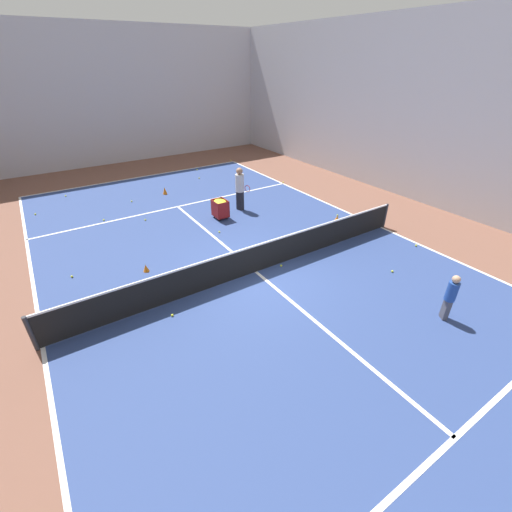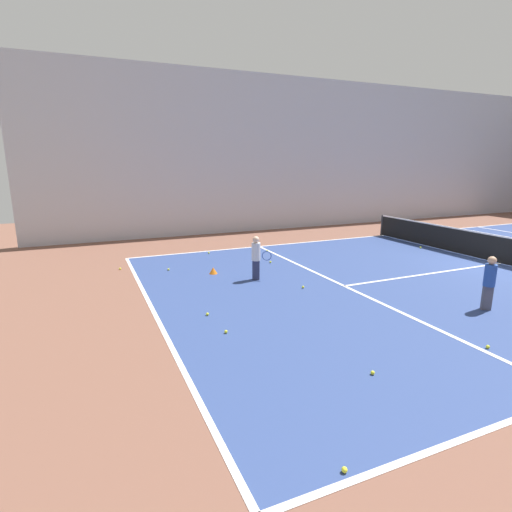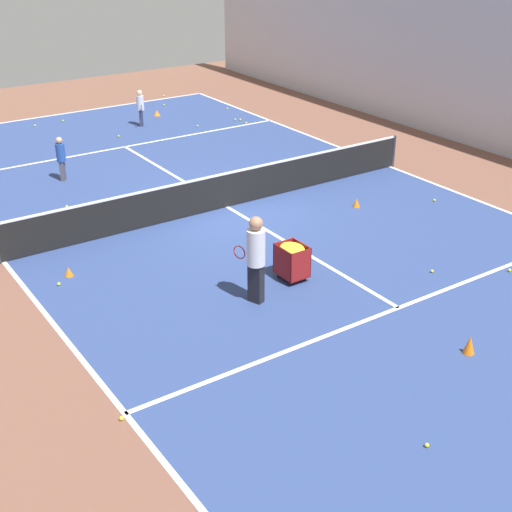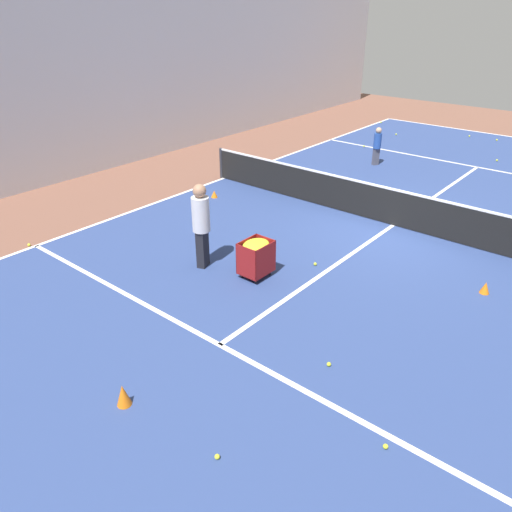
{
  "view_description": "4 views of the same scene",
  "coord_description": "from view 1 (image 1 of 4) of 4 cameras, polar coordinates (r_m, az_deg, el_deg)",
  "views": [
    {
      "loc": [
        -4.84,
        -7.42,
        5.75
      ],
      "look_at": [
        0.0,
        0.0,
        0.57
      ],
      "focal_mm": 24.0,
      "sensor_mm": 36.0,
      "label": 1
    },
    {
      "loc": [
        8.74,
        -12.84,
        3.36
      ],
      "look_at": [
        -1.57,
        -8.35,
        0.71
      ],
      "focal_mm": 28.0,
      "sensor_mm": 36.0,
      "label": 2
    },
    {
      "loc": [
        9.08,
        14.81,
        7.03
      ],
      "look_at": [
        2.17,
        4.57,
        1.0
      ],
      "focal_mm": 50.0,
      "sensor_mm": 36.0,
      "label": 3
    },
    {
      "loc": [
        -4.69,
        11.07,
        5.07
      ],
      "look_at": [
        1.01,
        4.2,
        0.47
      ],
      "focal_mm": 35.0,
      "sensor_mm": 36.0,
      "label": 4
    }
  ],
  "objects": [
    {
      "name": "ground_plane",
      "position": [
        10.56,
        0.0,
        -2.68
      ],
      "size": [
        34.43,
        34.43,
        0.0
      ],
      "primitive_type": "plane",
      "color": "brown"
    },
    {
      "name": "court_playing_area",
      "position": [
        10.56,
        0.0,
        -2.67
      ],
      "size": [
        11.64,
        23.1,
        0.0
      ],
      "color": "navy",
      "rests_on": "ground"
    },
    {
      "name": "line_baseline_far",
      "position": [
        20.41,
        -18.47,
        12.42
      ],
      "size": [
        11.64,
        0.1,
        0.0
      ],
      "primitive_type": "cube",
      "color": "white",
      "rests_on": "ground"
    },
    {
      "name": "line_sideline_left",
      "position": [
        9.43,
        -31.99,
        -12.82
      ],
      "size": [
        0.1,
        23.1,
        0.0
      ],
      "primitive_type": "cube",
      "color": "white",
      "rests_on": "ground"
    },
    {
      "name": "line_sideline_right",
      "position": [
        14.2,
        20.13,
        4.5
      ],
      "size": [
        0.1,
        23.1,
        0.0
      ],
      "primitive_type": "cube",
      "color": "white",
      "rests_on": "ground"
    },
    {
      "name": "line_service_near",
      "position": [
        7.59,
        30.25,
        -24.71
      ],
      "size": [
        11.64,
        0.1,
        0.0
      ],
      "primitive_type": "cube",
      "color": "white",
      "rests_on": "ground"
    },
    {
      "name": "line_service_far",
      "position": [
        15.69,
        -12.91,
        8.04
      ],
      "size": [
        11.64,
        0.1,
        0.0
      ],
      "primitive_type": "cube",
      "color": "white",
      "rests_on": "ground"
    },
    {
      "name": "line_centre_service",
      "position": [
        10.56,
        0.0,
        -2.66
      ],
      "size": [
        0.1,
        12.71,
        0.0
      ],
      "primitive_type": "cube",
      "color": "white",
      "rests_on": "ground"
    },
    {
      "name": "hall_enclosure_right",
      "position": [
        16.33,
        31.25,
        19.11
      ],
      "size": [
        0.15,
        30.73,
        7.43
      ],
      "color": "silver",
      "rests_on": "ground"
    },
    {
      "name": "hall_enclosure_far",
      "position": [
        23.31,
        -22.95,
        23.16
      ],
      "size": [
        18.96,
        0.15,
        7.43
      ],
      "color": "silver",
      "rests_on": "ground"
    },
    {
      "name": "tennis_net",
      "position": [
        10.3,
        0.0,
        -0.37
      ],
      "size": [
        11.94,
        0.1,
        0.95
      ],
      "color": "#2D2D33",
      "rests_on": "ground"
    },
    {
      "name": "coach_at_net",
      "position": [
        14.66,
        -2.71,
        11.54
      ],
      "size": [
        0.47,
        0.69,
        1.82
      ],
      "rotation": [
        0.0,
        0.0,
        -1.21
      ],
      "color": "black",
      "rests_on": "ground"
    },
    {
      "name": "child_midcourt",
      "position": [
        9.64,
        29.72,
        -5.6
      ],
      "size": [
        0.35,
        0.35,
        1.28
      ],
      "rotation": [
        0.0,
        0.0,
        0.97
      ],
      "color": "#4C4C56",
      "rests_on": "ground"
    },
    {
      "name": "ball_cart",
      "position": [
        14.01,
        -6.0,
        8.39
      ],
      "size": [
        0.52,
        0.64,
        0.8
      ],
      "color": "maroon",
      "rests_on": "ground"
    },
    {
      "name": "training_cone_0",
      "position": [
        17.3,
        -14.96,
        10.46
      ],
      "size": [
        0.21,
        0.21,
        0.34
      ],
      "primitive_type": "cone",
      "color": "orange",
      "rests_on": "ground"
    },
    {
      "name": "training_cone_2",
      "position": [
        11.06,
        -17.87,
        -1.92
      ],
      "size": [
        0.19,
        0.19,
        0.24
      ],
      "primitive_type": "cone",
      "color": "orange",
      "rests_on": "ground"
    },
    {
      "name": "training_cone_3",
      "position": [
        14.3,
        13.36,
        6.18
      ],
      "size": [
        0.19,
        0.19,
        0.2
      ],
      "primitive_type": "cone",
      "color": "orange",
      "rests_on": "ground"
    },
    {
      "name": "tennis_ball_1",
      "position": [
        18.48,
        4.54,
        12.19
      ],
      "size": [
        0.07,
        0.07,
        0.07
      ],
      "primitive_type": "sphere",
      "color": "yellow",
      "rests_on": "ground"
    },
    {
      "name": "tennis_ball_4",
      "position": [
        20.9,
        -9.79,
        14.0
      ],
      "size": [
        0.07,
        0.07,
        0.07
      ],
      "primitive_type": "sphere",
      "color": "yellow",
      "rests_on": "ground"
    },
    {
      "name": "tennis_ball_5",
      "position": [
        18.79,
        -29.15,
        8.75
      ],
      "size": [
        0.07,
        0.07,
        0.07
      ],
      "primitive_type": "sphere",
      "color": "yellow",
      "rests_on": "ground"
    },
    {
      "name": "tennis_ball_6",
      "position": [
        15.21,
        -24.04,
        5.51
      ],
      "size": [
        0.07,
        0.07,
        0.07
      ],
      "primitive_type": "sphere",
      "color": "yellow",
      "rests_on": "ground"
    },
    {
      "name": "tennis_ball_10",
      "position": [
        11.34,
        21.77,
        -2.38
      ],
      "size": [
        0.07,
        0.07,
        0.07
      ],
      "primitive_type": "sphere",
      "color": "yellow",
      "rests_on": "ground"
    },
    {
      "name": "tennis_ball_11",
      "position": [
        9.12,
        -13.79,
        -9.56
      ],
      "size": [
        0.07,
        0.07,
        0.07
      ],
      "primitive_type": "sphere",
      "color": "yellow",
      "rests_on": "ground"
    },
    {
      "name": "tennis_ball_12",
      "position": [
        10.83,
        4.22,
        -1.61
      ],
      "size": [
        0.07,
        0.07,
        0.07
      ],
      "primitive_type": "sphere",
      "color": "yellow",
      "rests_on": "ground"
    },
    {
      "name": "tennis_ball_14",
      "position": [
        11.68,
        -28.34,
        -3.03
      ],
      "size": [
        0.07,
        0.07,
        0.07
      ],
      "primitive_type": "sphere",
      "color": "yellow",
      "rests_on": "ground"
    },
    {
      "name": "tennis_ball_15",
      "position": [
        17.16,
        -32.89,
        5.88
      ],
      "size": [
        0.07,
        0.07,
        0.07
      ],
      "primitive_type": "sphere",
      "color": "yellow",
      "rests_on": "ground"
    },
    {
      "name": "tennis_ball_16",
      "position": [
        22.62,
        -4.2,
        15.58
      ],
      "size": [
        0.07,
        0.07,
        0.07
      ],
      "primitive_type": "sphere",
      "color": "yellow",
      "rests_on": "ground"
    },
    {
      "name": "tennis_ball_17",
      "position": [
        16.81,
        -20.02,
        8.57
      ],
      "size": [
        0.07,
        0.07,
        0.07
      ],
      "primitive_type": "sphere",
      "color": "yellow",
      "rests_on": "ground"
    },
    {
      "name": "tennis_ball_18",
      "position": [
        14.73,
        13.44,
        6.62
      ],
      "size": [
        0.07,
        0.07,
        0.07
      ],
      "primitive_type": "sphere",
      "color": "yellow",
      "rests_on": "ground"
    },
    {
      "name": "tennis_ball_23",
      "position": [
        14.62,
        -17.97,
        5.76
      ],
      "size": [
        0.07,
        0.07,
        0.07
      ],
      "primitive_type": "sphere",
      "color": "yellow",
      "rests_on": "ground"
    },
    {
      "name": "tennis_ball_24",
      "position": [
        19.32,
        -9.46,
        12.69
      ],
      "size": [
        0.07,
        0.07,
        0.07
      ],
      "primitive_type": "sphere",
      "color": "yellow",
      "rests_on": "ground"
    },
    {
      "name": "tennis_ball_26",
      "position": [
        13.21,
        25.12,
        1.6
      ],
      "size": [
        0.07,
        0.07,
        0.07
      ],
      "primitive_type": "sphere",
      "color": "yellow",
      "rests_on": "ground"
    },
    {
      "name": "tennis_ball_27",
      "position": [
        12.99,
        -6.14,
        4.02
      ],
      "size": [
        0.07,
        0.07,
        0.07
      ],
      "primitive_type": "sphere",
      "color": "yellow",
      "rests_on": "ground"
    }
  ]
}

